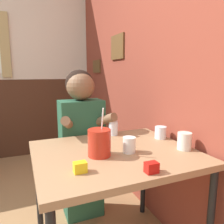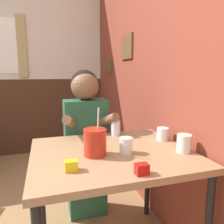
% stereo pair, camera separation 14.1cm
% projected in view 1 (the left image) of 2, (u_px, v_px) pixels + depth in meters
% --- Properties ---
extents(brick_wall_right, '(0.08, 4.50, 2.70)m').
position_uv_depth(brick_wall_right, '(124.00, 57.00, 2.22)').
color(brick_wall_right, brown).
rests_on(brick_wall_right, ground_plane).
extents(main_table, '(0.92, 0.78, 0.73)m').
position_uv_depth(main_table, '(115.00, 162.00, 1.30)').
color(main_table, '#93704C').
rests_on(main_table, ground_plane).
extents(person_seated, '(0.42, 0.41, 1.21)m').
position_uv_depth(person_seated, '(82.00, 140.00, 1.76)').
color(person_seated, '#235138').
rests_on(person_seated, ground_plane).
extents(cocktail_pitcher, '(0.13, 0.13, 0.27)m').
position_uv_depth(cocktail_pitcher, '(99.00, 143.00, 1.20)').
color(cocktail_pitcher, '#B22819').
rests_on(cocktail_pitcher, main_table).
extents(glass_near_pitcher, '(0.08, 0.08, 0.09)m').
position_uv_depth(glass_near_pitcher, '(161.00, 132.00, 1.53)').
color(glass_near_pitcher, silver).
rests_on(glass_near_pitcher, main_table).
extents(glass_center, '(0.07, 0.07, 0.09)m').
position_uv_depth(glass_center, '(129.00, 145.00, 1.26)').
color(glass_center, silver).
rests_on(glass_center, main_table).
extents(glass_far_side, '(0.08, 0.08, 0.10)m').
position_uv_depth(glass_far_side, '(184.00, 141.00, 1.31)').
color(glass_far_side, silver).
rests_on(glass_far_side, main_table).
extents(glass_by_brick, '(0.07, 0.07, 0.11)m').
position_uv_depth(glass_by_brick, '(113.00, 128.00, 1.61)').
color(glass_by_brick, silver).
rests_on(glass_by_brick, main_table).
extents(condiment_ketchup, '(0.06, 0.04, 0.05)m').
position_uv_depth(condiment_ketchup, '(152.00, 168.00, 1.00)').
color(condiment_ketchup, '#B7140F').
rests_on(condiment_ketchup, main_table).
extents(condiment_mustard, '(0.06, 0.04, 0.05)m').
position_uv_depth(condiment_mustard, '(80.00, 167.00, 1.00)').
color(condiment_mustard, yellow).
rests_on(condiment_mustard, main_table).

